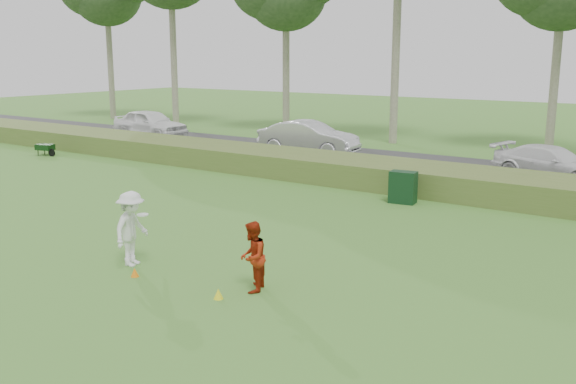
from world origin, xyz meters
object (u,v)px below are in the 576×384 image
Objects in this scene: player_white at (132,229)px; car_mid at (309,138)px; car_right at (552,163)px; cone_yellow at (218,294)px; player_red at (252,257)px; cone_orange at (135,272)px; utility_cabinet at (403,187)px; car_left at (150,124)px.

player_white is 17.42m from car_mid.
cone_yellow is at bearing -175.86° from car_right.
player_red is 2.92m from cone_orange.
utility_cabinet is 10.68m from car_mid.
utility_cabinet is at bearing 162.17° from player_red.
player_white is at bearing 170.95° from cone_yellow.
cone_orange is 0.92× the size of cone_yellow.
cone_yellow is 0.05× the size of car_right.
car_mid is (-8.77, 16.95, 0.77)m from cone_yellow.
car_mid reaches higher than car_right.
car_left is (-20.22, 16.25, 0.14)m from player_red.
car_left reaches higher than car_mid.
utility_cabinet is (-0.88, 9.35, -0.22)m from player_red.
player_red is 7.41× the size of cone_orange.
player_white reaches higher than utility_cabinet.
car_mid is at bearing -173.95° from player_red.
player_red reaches higher than car_right.
cone_yellow is at bearing -129.58° from car_left.
cone_yellow is at bearing 1.28° from cone_orange.
cone_yellow is (2.43, 0.05, 0.01)m from cone_orange.
player_white is 3.21m from cone_yellow.
cone_yellow is 0.05× the size of car_left.
player_red is 16.18m from car_right.
car_right is at bearing 73.25° from cone_orange.
player_white is 0.39× the size of car_right.
car_right is (11.41, -0.18, -0.15)m from car_mid.
car_left reaches higher than utility_cabinet.
player_white is at bearing 140.11° from cone_orange.
player_white is 17.25m from car_right.
player_red is 6.83× the size of cone_yellow.
car_mid reaches higher than player_red.
car_mid is at bearing 117.37° from cone_yellow.
car_right reaches higher than cone_yellow.
cone_yellow is at bearing -113.56° from player_white.
car_right is (3.21, 6.66, 0.19)m from utility_cabinet.
cone_orange is 0.04× the size of car_left.
cone_orange is at bearing -133.37° from car_left.
car_mid is 1.08× the size of car_right.
cone_orange is 0.04× the size of car_mid.
player_white is at bearing -133.53° from car_left.
cone_orange is (0.65, -0.54, -0.79)m from player_white.
car_mid is 11.41m from car_right.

